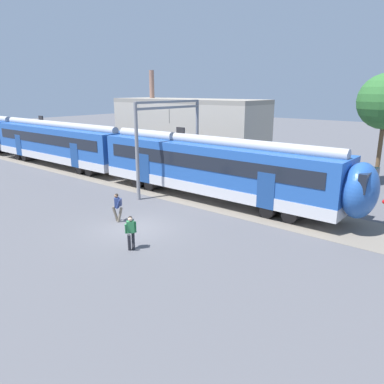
% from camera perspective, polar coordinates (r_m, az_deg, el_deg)
% --- Properties ---
extents(ground_plane, '(160.00, 160.00, 0.00)m').
position_cam_1_polar(ground_plane, '(20.72, -8.77, -5.41)').
color(ground_plane, '#515156').
extents(track_bed, '(80.00, 4.40, 0.01)m').
position_cam_1_polar(track_bed, '(33.26, -12.56, 2.36)').
color(track_bed, slate).
rests_on(track_bed, ground).
extents(commuter_train, '(56.65, 3.07, 4.73)m').
position_cam_1_polar(commuter_train, '(38.39, -19.15, 7.00)').
color(commuter_train, silver).
rests_on(commuter_train, ground).
extents(pedestrian_navy, '(0.69, 0.50, 1.67)m').
position_cam_1_polar(pedestrian_navy, '(21.52, -11.28, -1.95)').
color(pedestrian_navy, '#6B6051').
rests_on(pedestrian_navy, ground).
extents(pedestrian_green, '(0.51, 0.67, 1.67)m').
position_cam_1_polar(pedestrian_green, '(17.70, -9.32, -5.69)').
color(pedestrian_green, '#28282D').
rests_on(pedestrian_green, ground).
extents(catenary_gantry, '(0.24, 6.64, 6.53)m').
position_cam_1_polar(catenary_gantry, '(27.26, -3.45, 9.08)').
color(catenary_gantry, gray).
rests_on(catenary_gantry, ground).
extents(background_building, '(16.12, 5.00, 9.20)m').
position_cam_1_polar(background_building, '(37.64, -0.70, 9.15)').
color(background_building, '#B2A899').
rests_on(background_building, ground).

